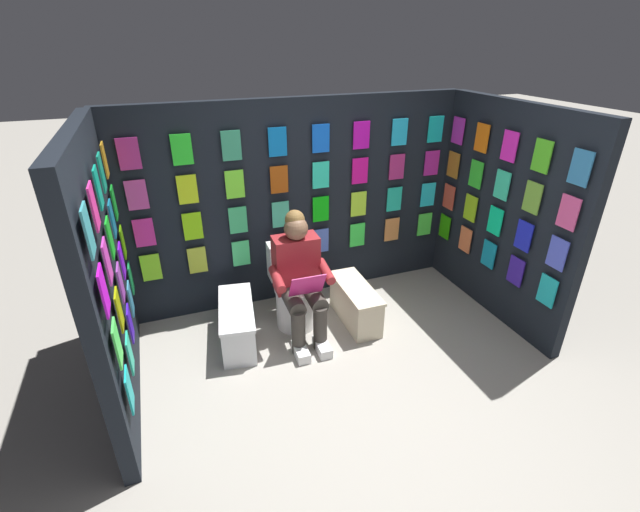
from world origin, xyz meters
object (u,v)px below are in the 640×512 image
Objects in this scene: person_reading at (300,278)px; comic_longbox_far at (238,324)px; toilet at (294,291)px; comic_longbox_near at (355,303)px.

person_reading is 1.44× the size of comic_longbox_far.
toilet is 0.61m from comic_longbox_far.
person_reading reaches higher than comic_longbox_near.
comic_longbox_far is at bearing -6.50° from person_reading.
toilet is 1.03× the size of comic_longbox_near.
person_reading is 1.59× the size of comic_longbox_near.
toilet is at bearing -157.25° from comic_longbox_far.
person_reading is 0.71m from comic_longbox_far.
comic_longbox_far is (1.14, -0.07, -0.00)m from comic_longbox_near.
comic_longbox_far is at bearing 15.53° from toilet.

